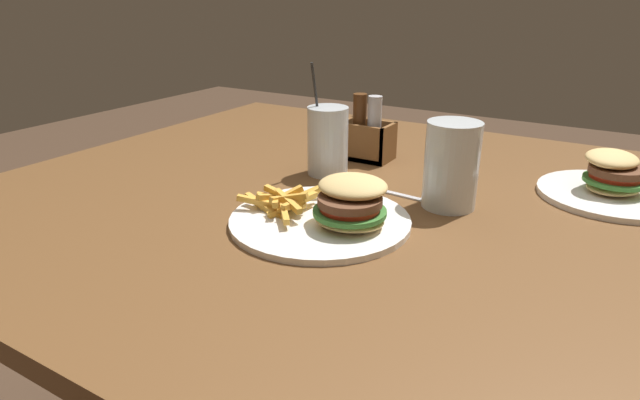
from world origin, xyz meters
TOP-DOWN VIEW (x-y plane):
  - dining_table at (0.00, 0.00)m, footprint 1.54×1.12m
  - meal_plate_near at (-0.09, -0.14)m, footprint 0.28×0.28m
  - beer_glass at (0.03, 0.03)m, footprint 0.09×0.09m
  - juice_glass at (-0.22, 0.07)m, footprint 0.08×0.08m
  - spoon at (-0.11, 0.04)m, footprint 0.18×0.05m
  - meal_plate_far at (0.26, 0.22)m, footprint 0.24×0.24m
  - condiment_caddy at (-0.20, 0.20)m, footprint 0.11×0.07m

SIDE VIEW (x-z plane):
  - dining_table at x=0.00m, z-range 0.24..0.97m
  - spoon at x=-0.11m, z-range 0.73..0.74m
  - meal_plate_near at x=-0.09m, z-range 0.71..0.79m
  - meal_plate_far at x=0.26m, z-range 0.71..0.79m
  - condiment_caddy at x=-0.20m, z-range 0.71..0.84m
  - juice_glass at x=-0.22m, z-range 0.68..0.89m
  - beer_glass at x=0.03m, z-range 0.72..0.86m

